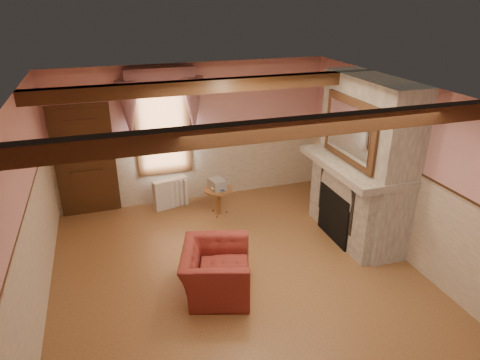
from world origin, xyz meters
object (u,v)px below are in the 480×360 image
object	(u,v)px
armchair	(216,271)
mantel_clock	(339,145)
oil_lamp	(340,143)
radiator	(171,193)
side_table	(219,201)
bowl	(364,164)

from	to	relation	value
armchair	mantel_clock	bearing A→B (deg)	-45.14
oil_lamp	armchair	bearing A→B (deg)	-152.93
radiator	armchair	bearing A→B (deg)	-100.74
side_table	radiator	world-z (taller)	radiator
radiator	bowl	world-z (taller)	bowl
oil_lamp	radiator	bearing A→B (deg)	151.30
armchair	mantel_clock	world-z (taller)	mantel_clock
armchair	oil_lamp	xyz separation A→B (m)	(2.65, 1.36, 1.21)
armchair	bowl	size ratio (longest dim) A/B	3.14
radiator	oil_lamp	xyz separation A→B (m)	(2.82, -1.54, 1.26)
radiator	bowl	distance (m)	3.83
armchair	bowl	world-z (taller)	bowl
armchair	oil_lamp	bearing A→B (deg)	-45.31
armchair	radiator	world-z (taller)	armchair
side_table	mantel_clock	distance (m)	2.52
bowl	mantel_clock	xyz separation A→B (m)	(0.00, 0.79, 0.06)
bowl	armchair	bearing A→B (deg)	-167.79
oil_lamp	mantel_clock	bearing A→B (deg)	90.00
armchair	bowl	bearing A→B (deg)	-60.17
mantel_clock	bowl	bearing A→B (deg)	-90.00
armchair	oil_lamp	world-z (taller)	oil_lamp
radiator	mantel_clock	bearing A→B (deg)	-42.58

